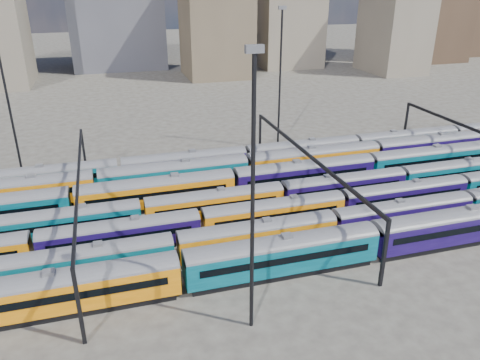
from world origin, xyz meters
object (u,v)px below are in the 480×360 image
object	(u,v)px
rake_0	(455,223)
rake_2	(274,211)
rake_1	(334,222)
mast_2	(253,191)

from	to	relation	value
rake_0	rake_2	bearing A→B (deg)	152.81
rake_1	mast_2	distance (m)	21.98
rake_1	mast_2	bearing A→B (deg)	-140.23
rake_2	mast_2	distance (m)	22.21
rake_1	rake_2	world-z (taller)	rake_1
rake_1	rake_2	bearing A→B (deg)	139.83
rake_1	mast_2	size ratio (longest dim) A/B	4.55
rake_0	rake_1	size ratio (longest dim) A/B	0.95
mast_2	rake_2	bearing A→B (deg)	63.45
rake_1	rake_2	size ratio (longest dim) A/B	0.87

